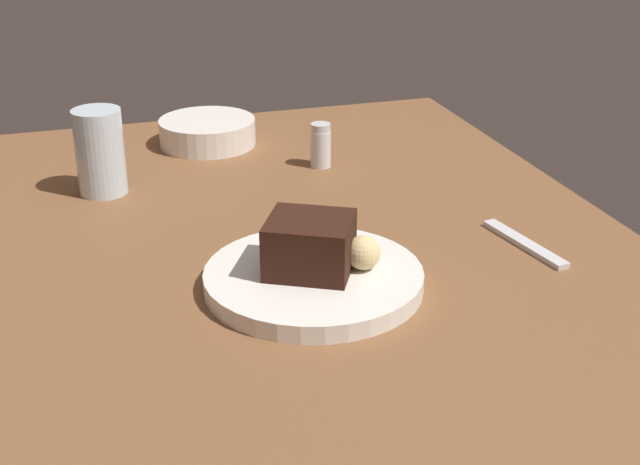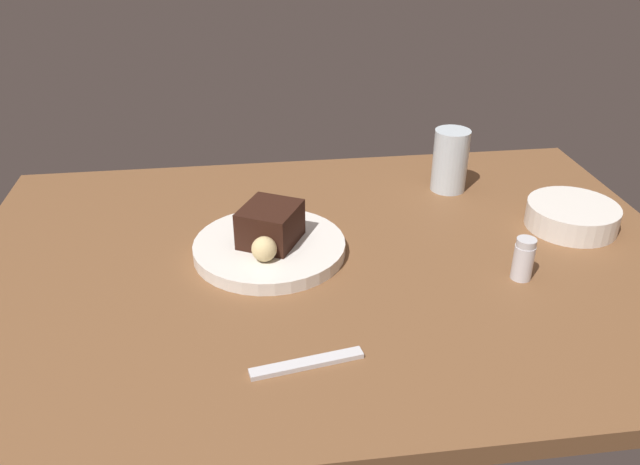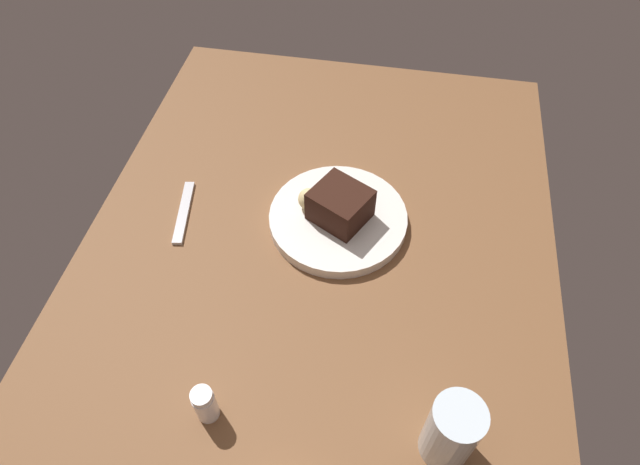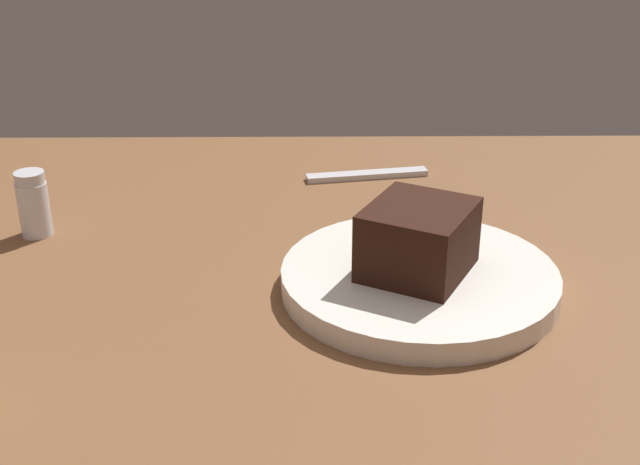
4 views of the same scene
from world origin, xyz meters
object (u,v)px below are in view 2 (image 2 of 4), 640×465
(water_glass, at_px, (450,160))
(dessert_spoon, at_px, (307,363))
(side_bowl, at_px, (572,216))
(salt_shaker, at_px, (523,259))
(bread_roll, at_px, (264,249))
(chocolate_cake_slice, at_px, (270,224))
(dessert_plate, at_px, (270,248))

(water_glass, xyz_separation_m, dessert_spoon, (-0.34, -0.50, -0.06))
(water_glass, bearing_deg, side_bowl, -47.22)
(salt_shaker, xyz_separation_m, dessert_spoon, (-0.36, -0.16, -0.03))
(bread_roll, bearing_deg, salt_shaker, -10.10)
(chocolate_cake_slice, bearing_deg, dessert_spoon, -84.81)
(dessert_plate, xyz_separation_m, chocolate_cake_slice, (0.00, 0.00, 0.04))
(chocolate_cake_slice, distance_m, side_bowl, 0.54)
(water_glass, bearing_deg, bread_roll, -145.49)
(chocolate_cake_slice, height_order, dessert_spoon, chocolate_cake_slice)
(water_glass, bearing_deg, chocolate_cake_slice, -151.06)
(chocolate_cake_slice, xyz_separation_m, salt_shaker, (0.38, -0.13, -0.02))
(dessert_spoon, bearing_deg, water_glass, 45.44)
(side_bowl, bearing_deg, dessert_plate, -177.52)
(bread_roll, relative_size, water_glass, 0.32)
(chocolate_cake_slice, relative_size, salt_shaker, 1.36)
(dessert_plate, bearing_deg, chocolate_cake_slice, 46.30)
(water_glass, distance_m, side_bowl, 0.25)
(dessert_plate, height_order, bread_roll, bread_roll)
(chocolate_cake_slice, bearing_deg, water_glass, 28.94)
(dessert_plate, xyz_separation_m, dessert_spoon, (0.03, -0.29, -0.01))
(bread_roll, bearing_deg, side_bowl, 8.16)
(salt_shaker, relative_size, side_bowl, 0.43)
(chocolate_cake_slice, xyz_separation_m, side_bowl, (0.54, 0.02, -0.03))
(dessert_plate, bearing_deg, dessert_spoon, -84.12)
(dessert_plate, distance_m, side_bowl, 0.54)
(chocolate_cake_slice, distance_m, salt_shaker, 0.40)
(dessert_spoon, bearing_deg, salt_shaker, 14.51)
(dessert_plate, relative_size, side_bowl, 1.58)
(chocolate_cake_slice, xyz_separation_m, water_glass, (0.37, 0.20, 0.01))
(water_glass, height_order, side_bowl, water_glass)
(dessert_plate, bearing_deg, bread_roll, -100.88)
(dessert_plate, height_order, side_bowl, side_bowl)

